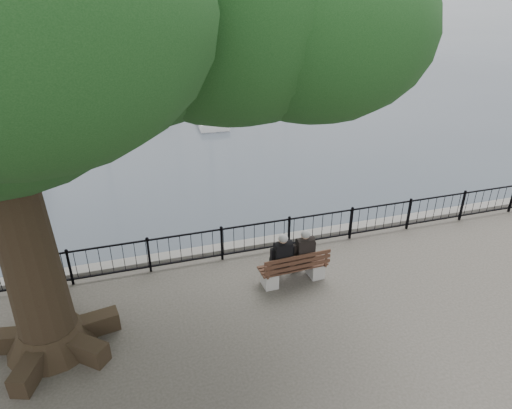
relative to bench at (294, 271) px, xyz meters
name	(u,v)px	position (x,y,z in m)	size (l,w,h in m)	color
harbor	(251,259)	(-0.56, 2.05, -0.83)	(260.00, 260.00, 1.20)	#5D5A56
railing	(256,237)	(-0.56, 1.55, 0.22)	(22.06, 0.06, 1.00)	black
bench	(294,271)	(0.00, 0.00, 0.00)	(1.84, 0.63, 0.96)	gray
person_left	(280,259)	(-0.34, 0.09, 0.36)	(0.45, 0.76, 1.52)	black
person_right	(302,255)	(0.26, 0.12, 0.36)	(0.45, 0.76, 1.52)	black
tree	(33,0)	(-4.88, -0.49, 6.55)	(12.82, 8.95, 10.47)	black
lion_monument	(156,28)	(1.44, 48.98, 1.06)	(6.46, 6.46, 9.41)	#5D5A56
sailboat_b	(103,127)	(-4.89, 17.66, -0.96)	(1.86, 5.92, 13.54)	white
sailboat_c	(208,113)	(1.54, 18.95, -1.02)	(2.06, 6.16, 11.20)	white
sailboat_d	(287,78)	(10.02, 27.53, -1.03)	(3.05, 5.63, 10.02)	white
sailboat_e	(3,99)	(-11.58, 26.41, -0.98)	(1.77, 5.63, 12.51)	white
sailboat_f	(173,78)	(0.83, 30.24, -0.98)	(3.26, 5.97, 12.61)	white
sailboat_g	(257,64)	(9.59, 34.72, -1.02)	(2.24, 5.19, 10.08)	white
sailboat_h	(110,57)	(-4.15, 42.77, -0.99)	(2.04, 5.43, 11.56)	white
sailboat_i	(230,73)	(5.90, 30.79, -1.01)	(2.36, 6.25, 11.76)	white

